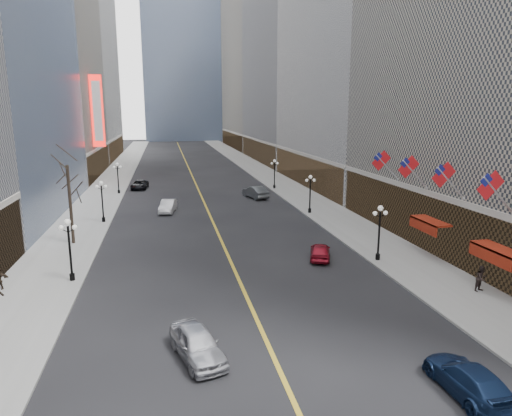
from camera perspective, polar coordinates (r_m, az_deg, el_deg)
name	(u,v)px	position (r m, az deg, el deg)	size (l,w,h in m)	color
sidewalk_east	(282,184)	(76.28, 3.21, 2.99)	(6.00, 230.00, 0.15)	gray
sidewalk_west	(107,190)	(74.45, -18.16, 2.18)	(6.00, 230.00, 0.15)	gray
lane_line	(193,178)	(83.93, -7.84, 3.69)	(0.25, 200.00, 0.02)	gold
bldg_east_c	(310,59)	(114.98, 6.71, 18.03)	(26.60, 40.60, 48.80)	gray
bldg_east_d	(269,51)	(157.02, 1.69, 19.04)	(26.60, 46.60, 62.80)	gray
bldg_west_c	(13,33)	(94.23, -28.14, 18.71)	(26.60, 30.60, 50.80)	gray
bldg_west_d	(52,8)	(128.69, -24.11, 21.87)	(26.60, 38.60, 72.80)	silver
streetlamp_east_1	(379,227)	(38.04, 15.18, -2.31)	(1.26, 0.44, 4.52)	black
streetlamp_east_2	(310,190)	(54.37, 6.79, 2.27)	(1.26, 0.44, 4.52)	black
streetlamp_east_3	(274,171)	(71.50, 2.33, 4.68)	(1.26, 0.44, 4.52)	black
streetlamp_west_1	(69,243)	(34.85, -22.31, -4.11)	(1.26, 0.44, 4.52)	black
streetlamp_west_2	(102,197)	(52.18, -18.69, 1.30)	(1.26, 0.44, 4.52)	black
streetlamp_west_3	(118,175)	(69.86, -16.89, 4.00)	(1.26, 0.44, 4.52)	black
flag_2	(493,188)	(32.45, 27.48, 2.23)	(2.87, 0.12, 2.87)	#B2B2B7
flag_3	(446,177)	(36.43, 22.62, 3.60)	(2.87, 0.12, 2.87)	#B2B2B7
flag_4	(410,169)	(40.63, 18.72, 4.67)	(2.87, 0.12, 2.87)	#B2B2B7
flag_5	(383,162)	(45.00, 15.57, 5.53)	(2.87, 0.12, 2.87)	#B2B2B7
awning_b	(496,251)	(33.81, 27.84, -4.78)	(1.40, 4.00, 0.93)	maroon
awning_c	(428,222)	(40.08, 20.72, -1.69)	(1.40, 4.00, 0.93)	maroon
theatre_marquee	(97,111)	(83.63, -19.22, 11.36)	(2.00, 0.55, 12.00)	red
tree_west_far	(68,177)	(44.15, -22.44, 3.56)	(3.60, 3.60, 7.92)	#2D231C
car_nb_near	(197,344)	(23.70, -7.34, -16.46)	(1.86, 4.61, 1.57)	#AFB0B7
car_nb_mid	(168,206)	(56.24, -10.96, 0.22)	(1.58, 4.53, 1.49)	#BABABC
car_nb_far	(140,185)	(74.03, -14.34, 2.84)	(2.28, 4.95, 1.38)	black
car_sb_near	(469,380)	(22.92, 25.06, -18.86)	(1.99, 4.89, 1.42)	#112141
car_sb_mid	(320,251)	(38.28, 8.03, -5.36)	(1.61, 4.00, 1.36)	maroon
car_sb_far	(255,192)	(64.24, -0.10, 2.00)	(1.78, 5.11, 1.68)	#4B4F52
ped_east_walk	(481,279)	(34.45, 26.35, -7.90)	(0.87, 0.48, 1.78)	black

